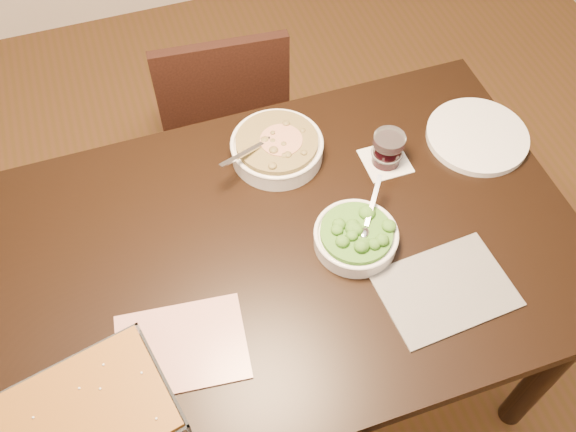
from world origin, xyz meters
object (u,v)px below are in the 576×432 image
at_px(table, 286,268).
at_px(chair_far, 223,113).
at_px(baking_dish, 83,420).
at_px(broccoli_bowl, 356,236).
at_px(wine_tumbler, 388,149).
at_px(dinner_plate, 477,136).
at_px(stew_bowl, 277,147).

xyz_separation_m(table, chair_far, (0.03, 0.73, -0.18)).
bearing_deg(baking_dish, broccoli_bowl, 6.57).
distance_m(wine_tumbler, dinner_plate, 0.26).
distance_m(table, dinner_plate, 0.62).
bearing_deg(dinner_plate, baking_dish, -158.66).
distance_m(baking_dish, dinner_plate, 1.17).
relative_size(dinner_plate, chair_far, 0.32).
xyz_separation_m(wine_tumbler, dinner_plate, (0.26, -0.00, -0.04)).
xyz_separation_m(baking_dish, wine_tumbler, (0.83, 0.43, 0.02)).
relative_size(broccoli_bowl, baking_dish, 0.52).
bearing_deg(table, chair_far, 87.97).
xyz_separation_m(stew_bowl, wine_tumbler, (0.26, -0.11, 0.02)).
xyz_separation_m(dinner_plate, chair_far, (-0.56, 0.57, -0.29)).
relative_size(broccoli_bowl, chair_far, 0.24).
height_order(baking_dish, chair_far, chair_far).
height_order(dinner_plate, chair_far, chair_far).
relative_size(stew_bowl, broccoli_bowl, 1.22).
distance_m(stew_bowl, chair_far, 0.56).
height_order(stew_bowl, broccoli_bowl, stew_bowl).
relative_size(baking_dish, wine_tumbler, 4.30).
height_order(baking_dish, wine_tumbler, wine_tumbler).
height_order(stew_bowl, dinner_plate, stew_bowl).
relative_size(wine_tumbler, chair_far, 0.11).
relative_size(table, dinner_plate, 5.24).
xyz_separation_m(stew_bowl, chair_far, (-0.04, 0.46, -0.31)).
bearing_deg(baking_dish, table, 15.74).
relative_size(stew_bowl, chair_far, 0.29).
xyz_separation_m(broccoli_bowl, wine_tumbler, (0.17, 0.21, 0.02)).
height_order(broccoli_bowl, chair_far, chair_far).
bearing_deg(table, dinner_plate, 15.14).
height_order(table, baking_dish, baking_dish).
bearing_deg(dinner_plate, stew_bowl, 167.71).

